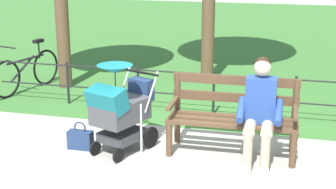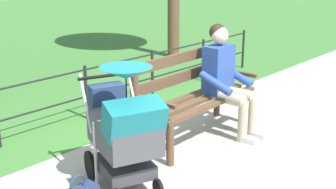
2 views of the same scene
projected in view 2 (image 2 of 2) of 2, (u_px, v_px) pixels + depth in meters
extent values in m
plane|color=#ADA89E|center=(172.00, 150.00, 4.82)|extent=(60.00, 60.00, 0.00)
cube|color=brown|center=(187.00, 97.00, 5.13)|extent=(1.60, 0.13, 0.04)
cube|color=brown|center=(200.00, 101.00, 5.01)|extent=(1.60, 0.13, 0.04)
cube|color=brown|center=(213.00, 104.00, 4.90)|extent=(1.60, 0.13, 0.04)
cube|color=brown|center=(181.00, 77.00, 5.12)|extent=(1.60, 0.07, 0.12)
cube|color=brown|center=(181.00, 58.00, 5.05)|extent=(1.60, 0.07, 0.12)
cylinder|color=brown|center=(249.00, 107.00, 5.50)|extent=(0.08, 0.08, 0.45)
cylinder|color=brown|center=(218.00, 80.00, 5.72)|extent=(0.08, 0.08, 0.95)
cube|color=brown|center=(237.00, 72.00, 5.50)|extent=(0.06, 0.56, 0.04)
cylinder|color=brown|center=(170.00, 144.00, 4.42)|extent=(0.08, 0.08, 0.45)
cylinder|color=brown|center=(135.00, 110.00, 4.64)|extent=(0.08, 0.08, 0.95)
cube|color=brown|center=(155.00, 101.00, 4.42)|extent=(0.06, 0.56, 0.04)
cylinder|color=tan|center=(238.00, 94.00, 5.18)|extent=(0.15, 0.40, 0.14)
cylinder|color=tan|center=(229.00, 98.00, 5.04)|extent=(0.15, 0.40, 0.14)
cylinder|color=tan|center=(252.00, 117.00, 5.13)|extent=(0.11, 0.11, 0.47)
cylinder|color=tan|center=(243.00, 122.00, 4.98)|extent=(0.11, 0.11, 0.47)
cube|color=silver|center=(257.00, 135.00, 5.14)|extent=(0.10, 0.22, 0.07)
cube|color=silver|center=(248.00, 140.00, 4.99)|extent=(0.10, 0.22, 0.07)
cube|color=#284793|center=(218.00, 69.00, 5.16)|extent=(0.36, 0.23, 0.56)
cylinder|color=#284793|center=(237.00, 76.00, 5.28)|extent=(0.10, 0.43, 0.23)
cylinder|color=#284793|center=(216.00, 83.00, 4.96)|extent=(0.10, 0.43, 0.23)
sphere|color=beige|center=(220.00, 35.00, 5.04)|extent=(0.20, 0.20, 0.20)
sphere|color=black|center=(217.00, 32.00, 5.05)|extent=(0.19, 0.19, 0.19)
cylinder|color=black|center=(135.00, 156.00, 4.36)|extent=(0.13, 0.27, 0.28)
cylinder|color=black|center=(90.00, 166.00, 4.16)|extent=(0.13, 0.27, 0.28)
cylinder|color=black|center=(158.00, 189.00, 3.84)|extent=(0.09, 0.18, 0.18)
cube|color=#38383D|center=(124.00, 166.00, 3.98)|extent=(0.58, 0.64, 0.12)
cylinder|color=silver|center=(143.00, 146.00, 4.13)|extent=(0.03, 0.03, 0.65)
cylinder|color=silver|center=(96.00, 156.00, 3.93)|extent=(0.03, 0.03, 0.65)
cube|color=#47474C|center=(124.00, 132.00, 3.86)|extent=(0.67, 0.80, 0.28)
cube|color=#19727A|center=(134.00, 119.00, 3.60)|extent=(0.56, 0.46, 0.33)
cylinder|color=black|center=(105.00, 76.00, 4.12)|extent=(0.50, 0.22, 0.03)
cylinder|color=silver|center=(133.00, 96.00, 4.19)|extent=(0.13, 0.29, 0.49)
cylinder|color=silver|center=(86.00, 103.00, 3.99)|extent=(0.13, 0.29, 0.49)
cone|color=#19727A|center=(126.00, 73.00, 3.63)|extent=(0.57, 0.57, 0.10)
cylinder|color=black|center=(126.00, 94.00, 3.68)|extent=(0.01, 0.01, 0.30)
cube|color=navy|center=(107.00, 99.00, 4.17)|extent=(0.36, 0.26, 0.28)
torus|color=navy|center=(78.00, 184.00, 3.53)|extent=(0.16, 0.02, 0.16)
cylinder|color=black|center=(243.00, 49.00, 8.21)|extent=(0.04, 0.04, 0.70)
cylinder|color=black|center=(203.00, 60.00, 7.35)|extent=(0.04, 0.04, 0.70)
cylinder|color=black|center=(152.00, 74.00, 6.49)|extent=(0.04, 0.04, 0.70)
cylinder|color=black|center=(86.00, 93.00, 5.64)|extent=(0.04, 0.04, 0.70)
cylinder|color=black|center=(85.00, 70.00, 5.55)|extent=(7.25, 0.02, 0.02)
cylinder|color=black|center=(86.00, 96.00, 5.65)|extent=(7.25, 0.02, 0.02)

